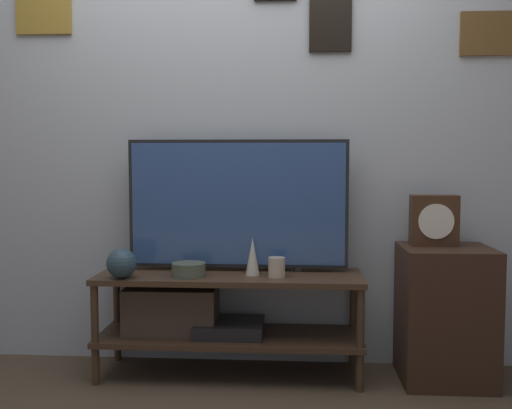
{
  "coord_description": "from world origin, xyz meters",
  "views": [
    {
      "loc": [
        0.35,
        -2.86,
        1.15
      ],
      "look_at": [
        0.14,
        0.26,
        0.92
      ],
      "focal_mm": 42.0,
      "sensor_mm": 36.0,
      "label": 1
    }
  ],
  "objects_px": {
    "vase_wide_bowl": "(189,270)",
    "mantel_clock": "(434,220)",
    "vase_round_glass": "(121,263)",
    "television": "(238,204)",
    "candle_jar": "(277,267)",
    "vase_slim_bronze": "(253,256)"
  },
  "relations": [
    {
      "from": "vase_slim_bronze",
      "to": "vase_wide_bowl",
      "type": "bearing_deg",
      "value": -169.0
    },
    {
      "from": "vase_wide_bowl",
      "to": "candle_jar",
      "type": "height_order",
      "value": "candle_jar"
    },
    {
      "from": "vase_slim_bronze",
      "to": "mantel_clock",
      "type": "height_order",
      "value": "mantel_clock"
    },
    {
      "from": "vase_slim_bronze",
      "to": "candle_jar",
      "type": "relative_size",
      "value": 1.91
    },
    {
      "from": "vase_slim_bronze",
      "to": "mantel_clock",
      "type": "xyz_separation_m",
      "value": [
        0.95,
        0.07,
        0.19
      ]
    },
    {
      "from": "vase_round_glass",
      "to": "mantel_clock",
      "type": "relative_size",
      "value": 0.58
    },
    {
      "from": "vase_wide_bowl",
      "to": "vase_slim_bronze",
      "type": "bearing_deg",
      "value": 11.0
    },
    {
      "from": "mantel_clock",
      "to": "television",
      "type": "bearing_deg",
      "value": 177.53
    },
    {
      "from": "vase_round_glass",
      "to": "vase_slim_bronze",
      "type": "height_order",
      "value": "vase_slim_bronze"
    },
    {
      "from": "television",
      "to": "mantel_clock",
      "type": "height_order",
      "value": "television"
    },
    {
      "from": "television",
      "to": "vase_round_glass",
      "type": "height_order",
      "value": "television"
    },
    {
      "from": "candle_jar",
      "to": "mantel_clock",
      "type": "height_order",
      "value": "mantel_clock"
    },
    {
      "from": "vase_wide_bowl",
      "to": "mantel_clock",
      "type": "relative_size",
      "value": 0.66
    },
    {
      "from": "mantel_clock",
      "to": "vase_round_glass",
      "type": "bearing_deg",
      "value": -172.81
    },
    {
      "from": "vase_wide_bowl",
      "to": "mantel_clock",
      "type": "bearing_deg",
      "value": 6.03
    },
    {
      "from": "vase_slim_bronze",
      "to": "mantel_clock",
      "type": "relative_size",
      "value": 0.74
    },
    {
      "from": "vase_round_glass",
      "to": "candle_jar",
      "type": "relative_size",
      "value": 1.48
    },
    {
      "from": "vase_round_glass",
      "to": "mantel_clock",
      "type": "bearing_deg",
      "value": 7.19
    },
    {
      "from": "television",
      "to": "mantel_clock",
      "type": "distance_m",
      "value": 1.04
    },
    {
      "from": "candle_jar",
      "to": "vase_round_glass",
      "type": "bearing_deg",
      "value": -174.16
    },
    {
      "from": "vase_wide_bowl",
      "to": "candle_jar",
      "type": "bearing_deg",
      "value": 1.57
    },
    {
      "from": "candle_jar",
      "to": "mantel_clock",
      "type": "bearing_deg",
      "value": 8.49
    }
  ]
}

